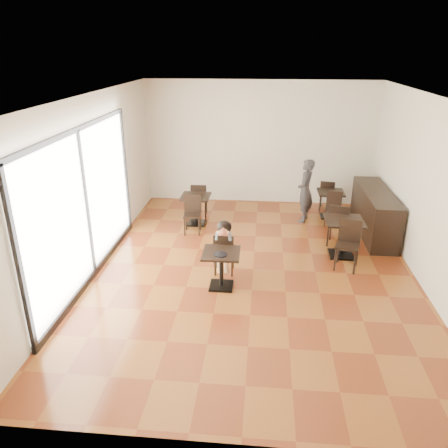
# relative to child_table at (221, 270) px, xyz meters

# --- Properties ---
(floor) EXTENTS (6.00, 8.00, 0.01)m
(floor) POSITION_rel_child_table_xyz_m (0.54, 0.71, -0.34)
(floor) COLOR brown
(floor) RESTS_ON ground
(ceiling) EXTENTS (6.00, 8.00, 0.01)m
(ceiling) POSITION_rel_child_table_xyz_m (0.54, 0.71, 2.86)
(ceiling) COLOR white
(ceiling) RESTS_ON floor
(wall_back) EXTENTS (6.00, 0.01, 3.20)m
(wall_back) POSITION_rel_child_table_xyz_m (0.54, 4.71, 1.26)
(wall_back) COLOR silver
(wall_back) RESTS_ON floor
(wall_front) EXTENTS (6.00, 0.01, 3.20)m
(wall_front) POSITION_rel_child_table_xyz_m (0.54, -3.29, 1.26)
(wall_front) COLOR silver
(wall_front) RESTS_ON floor
(wall_left) EXTENTS (0.01, 8.00, 3.20)m
(wall_left) POSITION_rel_child_table_xyz_m (-2.46, 0.71, 1.26)
(wall_left) COLOR silver
(wall_left) RESTS_ON floor
(wall_right) EXTENTS (0.01, 8.00, 3.20)m
(wall_right) POSITION_rel_child_table_xyz_m (3.54, 0.71, 1.26)
(wall_right) COLOR silver
(wall_right) RESTS_ON floor
(storefront_window) EXTENTS (0.04, 4.50, 2.60)m
(storefront_window) POSITION_rel_child_table_xyz_m (-2.43, 0.21, 1.06)
(storefront_window) COLOR white
(storefront_window) RESTS_ON floor
(child_table) EXTENTS (0.64, 0.64, 0.68)m
(child_table) POSITION_rel_child_table_xyz_m (0.00, 0.00, 0.00)
(child_table) COLOR black
(child_table) RESTS_ON floor
(child_chair) EXTENTS (0.37, 0.37, 0.82)m
(child_chair) POSITION_rel_child_table_xyz_m (0.00, 0.55, 0.07)
(child_chair) COLOR black
(child_chair) RESTS_ON floor
(child) EXTENTS (0.37, 0.51, 1.03)m
(child) POSITION_rel_child_table_xyz_m (0.00, 0.55, 0.17)
(child) COLOR slate
(child) RESTS_ON child_chair
(plate) EXTENTS (0.23, 0.23, 0.01)m
(plate) POSITION_rel_child_table_xyz_m (0.00, -0.10, 0.35)
(plate) COLOR black
(plate) RESTS_ON child_table
(pizza_slice) EXTENTS (0.24, 0.18, 0.06)m
(pizza_slice) POSITION_rel_child_table_xyz_m (0.00, 0.36, 0.55)
(pizza_slice) COLOR tan
(pizza_slice) RESTS_ON child
(adult_patron) EXTENTS (0.47, 0.62, 1.52)m
(adult_patron) POSITION_rel_child_table_xyz_m (1.68, 3.35, 0.42)
(adult_patron) COLOR #323237
(adult_patron) RESTS_ON floor
(cafe_table_mid) EXTENTS (0.92, 0.92, 0.78)m
(cafe_table_mid) POSITION_rel_child_table_xyz_m (2.30, 1.47, 0.05)
(cafe_table_mid) COLOR black
(cafe_table_mid) RESTS_ON floor
(cafe_table_left) EXTENTS (0.71, 0.71, 0.71)m
(cafe_table_left) POSITION_rel_child_table_xyz_m (-0.90, 2.90, 0.02)
(cafe_table_left) COLOR black
(cafe_table_left) RESTS_ON floor
(cafe_table_back) EXTENTS (0.75, 0.75, 0.67)m
(cafe_table_back) POSITION_rel_child_table_xyz_m (2.33, 3.65, -0.01)
(cafe_table_back) COLOR black
(cafe_table_back) RESTS_ON floor
(chair_mid_a) EXTENTS (0.53, 0.53, 0.94)m
(chair_mid_a) POSITION_rel_child_table_xyz_m (2.30, 2.02, 0.13)
(chair_mid_a) COLOR black
(chair_mid_a) RESTS_ON floor
(chair_mid_b) EXTENTS (0.53, 0.53, 0.94)m
(chair_mid_b) POSITION_rel_child_table_xyz_m (2.30, 0.92, 0.13)
(chair_mid_b) COLOR black
(chair_mid_b) RESTS_ON floor
(chair_left_a) EXTENTS (0.41, 0.41, 0.85)m
(chair_left_a) POSITION_rel_child_table_xyz_m (-0.90, 3.45, 0.09)
(chair_left_a) COLOR black
(chair_left_a) RESTS_ON floor
(chair_left_b) EXTENTS (0.41, 0.41, 0.85)m
(chair_left_b) POSITION_rel_child_table_xyz_m (-0.90, 2.35, 0.09)
(chair_left_b) COLOR black
(chair_left_b) RESTS_ON floor
(chair_back_a) EXTENTS (0.43, 0.43, 0.80)m
(chair_back_a) POSITION_rel_child_table_xyz_m (2.33, 4.20, 0.06)
(chair_back_a) COLOR black
(chair_back_a) RESTS_ON floor
(chair_back_b) EXTENTS (0.43, 0.43, 0.80)m
(chair_back_b) POSITION_rel_child_table_xyz_m (2.33, 3.10, 0.06)
(chair_back_b) COLOR black
(chair_back_b) RESTS_ON floor
(service_counter) EXTENTS (0.60, 2.40, 1.00)m
(service_counter) POSITION_rel_child_table_xyz_m (3.19, 2.71, 0.16)
(service_counter) COLOR black
(service_counter) RESTS_ON floor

